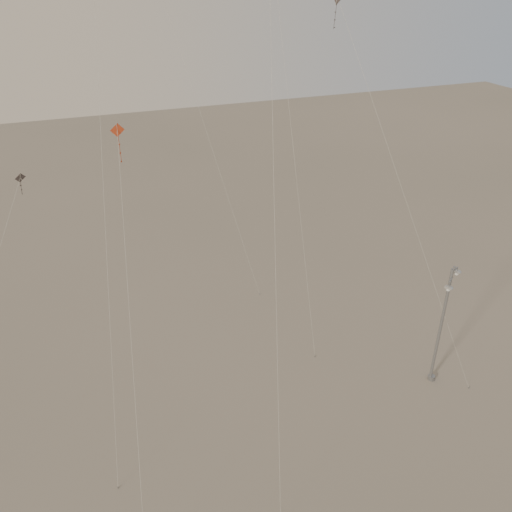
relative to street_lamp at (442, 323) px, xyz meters
name	(u,v)px	position (x,y,z in m)	size (l,w,h in m)	color
ground	(325,459)	(-9.31, -3.30, -4.33)	(160.00, 160.00, 0.00)	gray
street_lamp	(442,323)	(0.00, 0.00, 0.00)	(1.45, 1.10, 8.11)	gray
kite_1	(271,56)	(-10.50, 1.90, 15.52)	(3.64, 10.88, 25.79)	#312A29
kite_3	(124,226)	(-17.62, 2.52, 8.21)	(2.83, 12.11, 16.71)	maroon
kite_4	(366,84)	(-1.98, 7.64, 12.71)	(4.77, 12.06, 22.00)	#312A29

